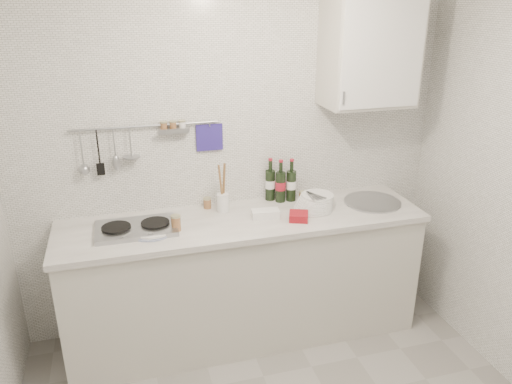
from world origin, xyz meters
TOP-DOWN VIEW (x-y plane):
  - back_wall at (0.00, 1.40)m, footprint 3.00×0.02m
  - counter at (0.01, 1.10)m, footprint 2.44×0.64m
  - wall_rail at (-0.60, 1.37)m, footprint 0.98×0.09m
  - wall_cabinet at (0.90, 1.22)m, footprint 0.60×0.38m
  - plate_stack_hob at (-0.61, 1.05)m, footprint 0.28×0.27m
  - plate_stack_sink at (0.51, 1.11)m, footprint 0.29×0.27m
  - wine_bottles at (0.33, 1.32)m, footprint 0.21×0.13m
  - butter_dish at (0.14, 1.07)m, footprint 0.19×0.11m
  - strawberry_punnet at (0.34, 0.97)m, footprint 0.16×0.16m
  - utensil_crock at (-0.11, 1.25)m, footprint 0.09×0.09m
  - jar_a at (-0.20, 1.33)m, footprint 0.06×0.06m
  - jar_b at (0.48, 1.25)m, footprint 0.06×0.06m
  - jar_c at (0.52, 1.21)m, footprint 0.07×0.07m
  - jar_d at (-0.46, 1.03)m, footprint 0.06×0.06m

SIDE VIEW (x-z plane):
  - counter at x=0.01m, z-range -0.05..0.92m
  - plate_stack_hob at x=-0.61m, z-range 0.92..0.95m
  - strawberry_punnet at x=0.34m, z-range 0.92..0.97m
  - butter_dish at x=0.14m, z-range 0.92..0.97m
  - jar_a at x=-0.20m, z-range 0.92..1.00m
  - jar_b at x=0.48m, z-range 0.92..1.00m
  - jar_c at x=0.52m, z-range 0.92..1.01m
  - plate_stack_sink at x=0.51m, z-range 0.92..1.02m
  - jar_d at x=-0.46m, z-range 0.92..1.02m
  - utensil_crock at x=-0.11m, z-range 0.83..1.18m
  - wine_bottles at x=0.33m, z-range 0.92..1.23m
  - back_wall at x=0.00m, z-range 0.00..2.50m
  - wall_rail at x=-0.60m, z-range 1.26..1.60m
  - wall_cabinet at x=0.90m, z-range 1.60..2.30m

